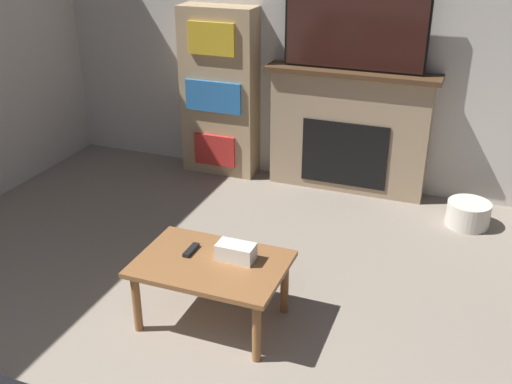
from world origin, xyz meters
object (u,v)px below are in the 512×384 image
at_px(fireplace, 348,131).
at_px(bookshelf, 220,93).
at_px(tv, 355,25).
at_px(coffee_table, 211,270).
at_px(storage_basket, 468,214).

relative_size(fireplace, bookshelf, 0.95).
height_order(fireplace, tv, tv).
bearing_deg(tv, bookshelf, -179.85).
relative_size(fireplace, coffee_table, 1.67).
relative_size(tv, coffee_table, 1.34).
bearing_deg(storage_basket, bookshelf, 171.84).
bearing_deg(bookshelf, storage_basket, -8.16).
bearing_deg(bookshelf, coffee_table, -67.33).
height_order(tv, coffee_table, tv).
relative_size(bookshelf, storage_basket, 4.58).
xyz_separation_m(tv, bookshelf, (-1.19, -0.00, -0.66)).
distance_m(fireplace, coffee_table, 2.18).
relative_size(coffee_table, storage_basket, 2.61).
distance_m(fireplace, storage_basket, 1.19).
relative_size(coffee_table, bookshelf, 0.57).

